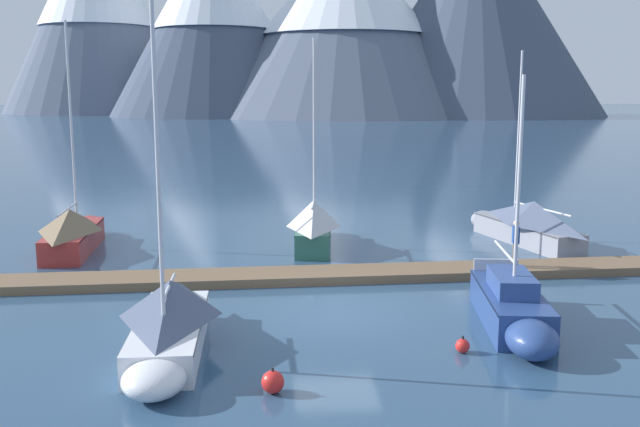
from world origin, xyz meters
name	(u,v)px	position (x,y,z in m)	size (l,w,h in m)	color
ground_plane	(336,314)	(0.00, 0.00, 0.00)	(700.00, 700.00, 0.00)	#2D4C6B
mountain_west_summit	(97,3)	(-52.45, 209.45, 33.34)	(58.26, 58.26, 62.08)	slate
mountain_central_massif	(214,13)	(-15.06, 178.85, 27.23)	(56.78, 56.78, 50.94)	#424C60
mountain_shoulder_ridge	(346,18)	(20.35, 176.68, 26.00)	(80.33, 80.33, 48.56)	slate
mountain_east_summit	(475,8)	(55.12, 173.68, 28.62)	(70.26, 70.26, 55.01)	#424C60
dock	(324,275)	(0.00, 4.00, 0.14)	(24.85, 2.87, 0.30)	brown
sailboat_nearest_berth	(75,230)	(-9.93, 9.40, 0.87)	(2.02, 7.02, 9.35)	#B2332D
sailboat_second_berth	(169,321)	(-4.51, -2.74, 0.82)	(1.92, 6.29, 8.52)	white
sailboat_mid_dock_port	(314,224)	(0.00, 9.17, 0.99)	(1.99, 5.86, 8.67)	#336B56
sailboat_mid_dock_starboard	(514,308)	(4.76, -1.79, 0.61)	(2.21, 6.11, 6.95)	navy
sailboat_far_berth	(526,222)	(9.21, 9.31, 0.92)	(3.14, 7.35, 8.25)	#93939E
person_on_dock	(516,240)	(6.88, 4.10, 1.26)	(0.29, 0.58, 1.69)	brown
mooring_buoy_channel_marker	(463,346)	(2.87, -3.41, 0.18)	(0.36, 0.36, 0.44)	red
mooring_buoy_inner_mooring	(273,382)	(-1.94, -5.47, 0.25)	(0.51, 0.51, 0.59)	red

